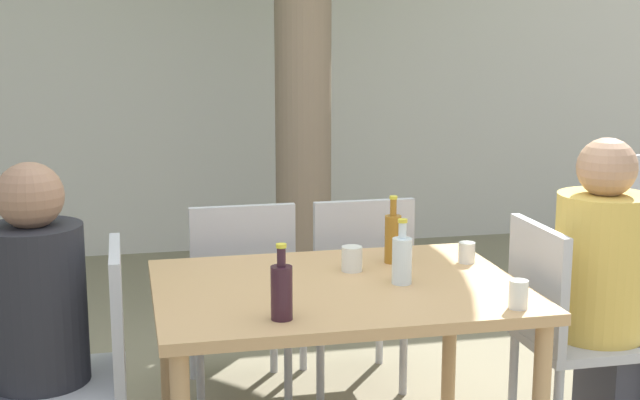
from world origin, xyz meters
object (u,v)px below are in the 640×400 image
at_px(patio_chair_3, 357,282).
at_px(person_seated_1, 617,308).
at_px(dining_table_front, 338,305).
at_px(water_bottle_0, 402,259).
at_px(patio_chair_0, 86,360).
at_px(drinking_glass_2, 352,259).
at_px(drinking_glass_1, 518,294).
at_px(drinking_glass_0, 467,253).
at_px(amber_bottle_1, 393,237).
at_px(person_seated_0, 13,358).
at_px(wine_bottle_2, 282,290).
at_px(patio_chair_1, 562,323).
at_px(patio_chair_2, 240,289).

distance_m(patio_chair_3, person_seated_1, 1.12).
xyz_separation_m(dining_table_front, water_bottle_0, (0.23, -0.04, 0.17)).
relative_size(patio_chair_0, drinking_glass_2, 9.55).
xyz_separation_m(dining_table_front, drinking_glass_1, (0.51, -0.39, 0.13)).
bearing_deg(drinking_glass_0, drinking_glass_2, -177.85).
xyz_separation_m(patio_chair_0, patio_chair_3, (1.15, 0.72, 0.00)).
relative_size(patio_chair_3, drinking_glass_2, 9.55).
bearing_deg(patio_chair_3, amber_bottle_1, 91.94).
distance_m(person_seated_0, wine_bottle_2, 0.96).
bearing_deg(water_bottle_0, patio_chair_1, 3.27).
bearing_deg(water_bottle_0, patio_chair_3, 87.23).
distance_m(dining_table_front, amber_bottle_1, 0.41).
xyz_separation_m(person_seated_0, drinking_glass_0, (1.68, 0.18, 0.22)).
relative_size(patio_chair_0, drinking_glass_0, 11.10).
relative_size(person_seated_0, wine_bottle_2, 4.89).
relative_size(person_seated_0, amber_bottle_1, 4.52).
relative_size(amber_bottle_1, drinking_glass_2, 2.81).
bearing_deg(patio_chair_1, drinking_glass_1, 136.32).
relative_size(patio_chair_1, drinking_glass_1, 9.42).
bearing_deg(dining_table_front, patio_chair_2, 110.05).
bearing_deg(patio_chair_0, person_seated_0, -90.00).
bearing_deg(drinking_glass_1, patio_chair_3, 102.65).
height_order(water_bottle_0, wine_bottle_2, wine_bottle_2).
distance_m(dining_table_front, drinking_glass_0, 0.60).
height_order(patio_chair_2, drinking_glass_0, patio_chair_2).
xyz_separation_m(water_bottle_0, wine_bottle_2, (-0.49, -0.29, 0.00)).
bearing_deg(drinking_glass_2, patio_chair_0, -170.62).
xyz_separation_m(patio_chair_2, person_seated_0, (-0.86, -0.72, 0.03)).
relative_size(patio_chair_1, person_seated_0, 0.75).
distance_m(wine_bottle_2, drinking_glass_1, 0.78).
height_order(drinking_glass_0, drinking_glass_2, drinking_glass_2).
relative_size(wine_bottle_2, drinking_glass_0, 3.02).
bearing_deg(drinking_glass_2, water_bottle_0, -56.39).
relative_size(patio_chair_0, patio_chair_3, 1.00).
distance_m(patio_chair_2, amber_bottle_1, 0.78).
height_order(patio_chair_2, person_seated_0, person_seated_0).
height_order(person_seated_0, drinking_glass_1, person_seated_0).
bearing_deg(wine_bottle_2, person_seated_1, 13.55).
xyz_separation_m(amber_bottle_1, drinking_glass_2, (-0.19, -0.08, -0.06)).
relative_size(patio_chair_0, amber_bottle_1, 3.39).
bearing_deg(patio_chair_3, patio_chair_0, 31.98).
height_order(water_bottle_0, drinking_glass_0, water_bottle_0).
height_order(water_bottle_0, amber_bottle_1, amber_bottle_1).
height_order(wine_bottle_2, drinking_glass_0, wine_bottle_2).
xyz_separation_m(patio_chair_1, drinking_glass_0, (-0.33, 0.18, 0.25)).
relative_size(dining_table_front, patio_chair_1, 1.46).
relative_size(water_bottle_0, amber_bottle_1, 0.89).
xyz_separation_m(person_seated_1, drinking_glass_2, (-1.02, 0.16, 0.22)).
height_order(patio_chair_0, drinking_glass_0, patio_chair_0).
distance_m(patio_chair_0, patio_chair_1, 1.77).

